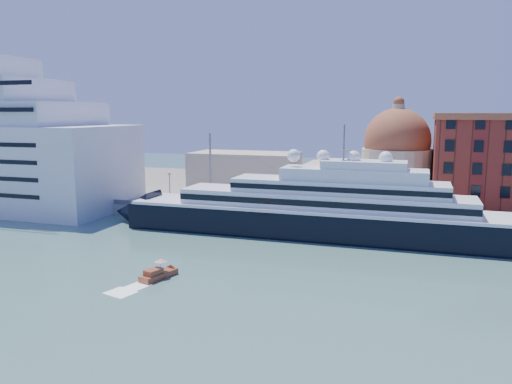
% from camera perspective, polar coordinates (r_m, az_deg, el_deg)
% --- Properties ---
extents(ground, '(400.00, 400.00, 0.00)m').
position_cam_1_polar(ground, '(85.53, -1.48, -8.19)').
color(ground, '#375F58').
rests_on(ground, ground).
extents(quay, '(180.00, 10.00, 2.50)m').
position_cam_1_polar(quay, '(116.80, 4.10, -2.86)').
color(quay, gray).
rests_on(quay, ground).
extents(land, '(260.00, 72.00, 2.00)m').
position_cam_1_polar(land, '(156.31, 7.74, 0.04)').
color(land, slate).
rests_on(land, ground).
extents(quay_fence, '(180.00, 0.10, 1.20)m').
position_cam_1_polar(quay_fence, '(112.15, 3.56, -2.39)').
color(quay_fence, slate).
rests_on(quay_fence, quay).
extents(superyacht, '(90.09, 12.49, 26.92)m').
position_cam_1_polar(superyacht, '(104.58, 5.12, -2.39)').
color(superyacht, black).
rests_on(superyacht, ground).
extents(service_barge, '(13.49, 6.87, 2.90)m').
position_cam_1_polar(service_barge, '(132.38, -22.37, -2.29)').
color(service_barge, white).
rests_on(service_barge, ground).
extents(water_taxi, '(3.90, 6.90, 3.11)m').
position_cam_1_polar(water_taxi, '(79.51, -11.15, -9.16)').
color(water_taxi, brown).
rests_on(water_taxi, ground).
extents(church, '(66.00, 18.00, 25.50)m').
position_cam_1_polar(church, '(137.05, 9.15, 2.91)').
color(church, beige).
rests_on(church, land).
extents(lamp_posts, '(120.80, 2.40, 18.00)m').
position_cam_1_polar(lamp_posts, '(117.36, -2.07, 1.47)').
color(lamp_posts, slate).
rests_on(lamp_posts, quay).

